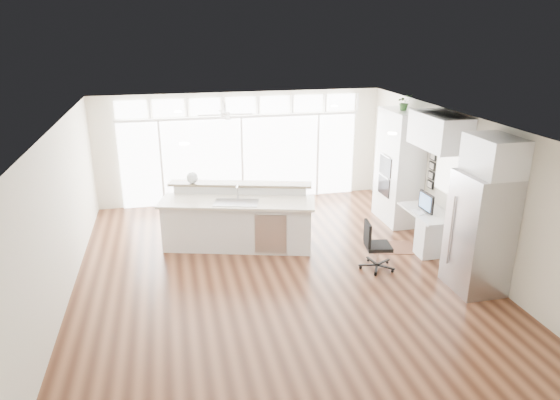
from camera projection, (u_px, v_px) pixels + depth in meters
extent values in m
cube|color=#402113|center=(276.00, 270.00, 9.07)|extent=(7.00, 8.00, 0.02)
cube|color=white|center=(276.00, 122.00, 8.16)|extent=(7.00, 8.00, 0.02)
cube|color=beige|center=(241.00, 147.00, 12.29)|extent=(7.00, 0.04, 2.70)
cube|color=beige|center=(362.00, 331.00, 4.94)|extent=(7.00, 0.04, 2.70)
cube|color=beige|center=(60.00, 216.00, 7.88)|extent=(0.04, 8.00, 2.70)
cube|color=beige|center=(458.00, 186.00, 9.35)|extent=(0.04, 8.00, 2.70)
cube|color=white|center=(242.00, 160.00, 12.34)|extent=(5.80, 0.06, 2.08)
cube|color=white|center=(241.00, 106.00, 11.89)|extent=(5.90, 0.06, 0.40)
cube|color=white|center=(449.00, 172.00, 9.55)|extent=(0.04, 0.85, 0.85)
cube|color=silver|center=(225.00, 110.00, 10.71)|extent=(1.16, 1.16, 0.32)
cube|color=beige|center=(273.00, 121.00, 8.35)|extent=(3.40, 3.00, 0.02)
cube|color=silver|center=(399.00, 167.00, 10.96)|extent=(0.64, 1.20, 2.50)
cube|color=silver|center=(427.00, 230.00, 9.87)|extent=(0.72, 1.30, 0.76)
cube|color=silver|center=(440.00, 131.00, 9.22)|extent=(0.64, 1.30, 0.64)
cube|color=#ADAEB2|center=(479.00, 233.00, 8.14)|extent=(0.76, 0.90, 2.00)
cube|color=silver|center=(494.00, 155.00, 7.72)|extent=(0.64, 0.90, 0.60)
cube|color=black|center=(432.00, 171.00, 10.17)|extent=(0.06, 0.22, 0.80)
cube|color=silver|center=(238.00, 219.00, 9.81)|extent=(3.20, 1.91, 1.19)
cube|color=#3D1E13|center=(393.00, 247.00, 9.96)|extent=(0.98, 0.80, 0.01)
cube|color=black|center=(378.00, 246.00, 8.97)|extent=(0.54, 0.51, 0.91)
sphere|color=silver|center=(192.00, 178.00, 10.00)|extent=(0.31, 0.31, 0.24)
cube|color=black|center=(426.00, 202.00, 9.66)|extent=(0.09, 0.50, 0.41)
cube|color=white|center=(417.00, 212.00, 9.69)|extent=(0.16, 0.32, 0.02)
imported|color=#326129|center=(404.00, 104.00, 10.50)|extent=(0.31, 0.35, 0.26)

